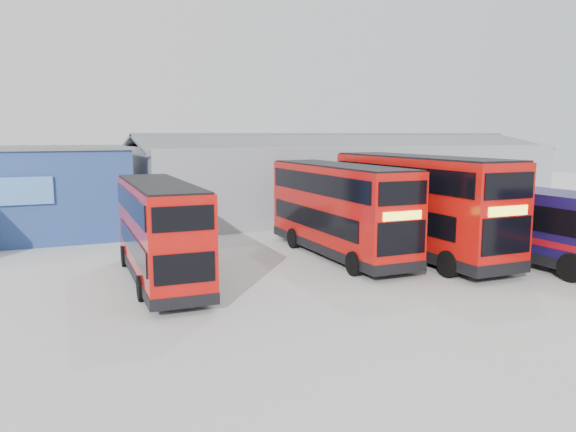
{
  "coord_description": "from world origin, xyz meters",
  "views": [
    {
      "loc": [
        -12.35,
        -17.11,
        5.85
      ],
      "look_at": [
        -2.22,
        6.28,
        2.1
      ],
      "focal_mm": 35.0,
      "sensor_mm": 36.0,
      "label": 1
    }
  ],
  "objects_px": {
    "double_decker_centre": "(339,211)",
    "double_decker_right": "(418,207)",
    "maintenance_shed": "(340,177)",
    "single_decker_blue": "(529,226)",
    "double_decker_left": "(160,233)",
    "office_block": "(15,192)"
  },
  "relations": [
    {
      "from": "double_decker_centre",
      "to": "single_decker_blue",
      "type": "relative_size",
      "value": 0.85
    },
    {
      "from": "office_block",
      "to": "double_decker_centre",
      "type": "bearing_deg",
      "value": -39.27
    },
    {
      "from": "double_decker_centre",
      "to": "single_decker_blue",
      "type": "xyz_separation_m",
      "value": [
        7.5,
        -4.44,
        -0.54
      ]
    },
    {
      "from": "maintenance_shed",
      "to": "double_decker_centre",
      "type": "relative_size",
      "value": 2.91
    },
    {
      "from": "maintenance_shed",
      "to": "office_block",
      "type": "bearing_deg",
      "value": -174.79
    },
    {
      "from": "office_block",
      "to": "double_decker_right",
      "type": "relative_size",
      "value": 1.08
    },
    {
      "from": "office_block",
      "to": "single_decker_blue",
      "type": "bearing_deg",
      "value": -36.51
    },
    {
      "from": "double_decker_left",
      "to": "single_decker_blue",
      "type": "distance_m",
      "value": 16.52
    },
    {
      "from": "double_decker_left",
      "to": "office_block",
      "type": "bearing_deg",
      "value": -65.2
    },
    {
      "from": "double_decker_centre",
      "to": "maintenance_shed",
      "type": "bearing_deg",
      "value": 61.19
    },
    {
      "from": "office_block",
      "to": "single_decker_blue",
      "type": "height_order",
      "value": "office_block"
    },
    {
      "from": "single_decker_blue",
      "to": "double_decker_right",
      "type": "bearing_deg",
      "value": -37.74
    },
    {
      "from": "office_block",
      "to": "double_decker_right",
      "type": "distance_m",
      "value": 22.25
    },
    {
      "from": "maintenance_shed",
      "to": "double_decker_right",
      "type": "bearing_deg",
      "value": -105.08
    },
    {
      "from": "maintenance_shed",
      "to": "single_decker_blue",
      "type": "relative_size",
      "value": 2.46
    },
    {
      "from": "double_decker_centre",
      "to": "double_decker_right",
      "type": "relative_size",
      "value": 0.92
    },
    {
      "from": "single_decker_blue",
      "to": "office_block",
      "type": "bearing_deg",
      "value": -37.52
    },
    {
      "from": "double_decker_centre",
      "to": "double_decker_right",
      "type": "bearing_deg",
      "value": -22.48
    },
    {
      "from": "office_block",
      "to": "double_decker_centre",
      "type": "relative_size",
      "value": 1.18
    },
    {
      "from": "double_decker_right",
      "to": "single_decker_blue",
      "type": "xyz_separation_m",
      "value": [
        4.0,
        -2.98,
        -0.74
      ]
    },
    {
      "from": "office_block",
      "to": "double_decker_right",
      "type": "height_order",
      "value": "office_block"
    },
    {
      "from": "office_block",
      "to": "double_decker_right",
      "type": "xyz_separation_m",
      "value": [
        17.9,
        -13.22,
        -0.18
      ]
    }
  ]
}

